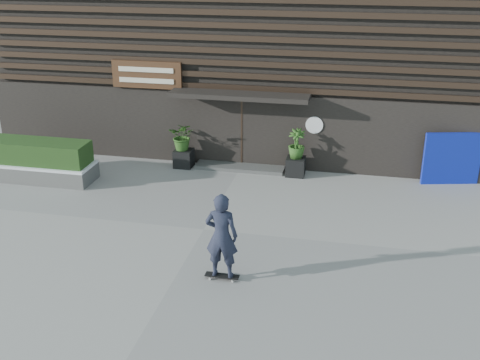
% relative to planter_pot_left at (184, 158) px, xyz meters
% --- Properties ---
extents(ground, '(80.00, 80.00, 0.00)m').
position_rel_planter_pot_left_xyz_m(ground, '(1.90, -4.40, -0.30)').
color(ground, '#989590').
rests_on(ground, ground).
extents(entrance_step, '(3.00, 0.80, 0.12)m').
position_rel_planter_pot_left_xyz_m(entrance_step, '(1.90, 0.20, -0.24)').
color(entrance_step, '#464644').
rests_on(entrance_step, ground).
extents(planter_pot_left, '(0.60, 0.60, 0.60)m').
position_rel_planter_pot_left_xyz_m(planter_pot_left, '(0.00, 0.00, 0.00)').
color(planter_pot_left, black).
rests_on(planter_pot_left, ground).
extents(bamboo_left, '(0.86, 0.75, 0.96)m').
position_rel_planter_pot_left_xyz_m(bamboo_left, '(0.00, 0.00, 0.78)').
color(bamboo_left, '#2D591E').
rests_on(bamboo_left, planter_pot_left).
extents(planter_pot_right, '(0.60, 0.60, 0.60)m').
position_rel_planter_pot_left_xyz_m(planter_pot_right, '(3.80, 0.00, 0.00)').
color(planter_pot_right, black).
rests_on(planter_pot_right, ground).
extents(bamboo_right, '(0.54, 0.54, 0.96)m').
position_rel_planter_pot_left_xyz_m(bamboo_right, '(3.80, 0.00, 0.78)').
color(bamboo_right, '#2D591E').
rests_on(bamboo_right, planter_pot_right).
extents(raised_bed, '(3.50, 1.20, 0.50)m').
position_rel_planter_pot_left_xyz_m(raised_bed, '(-4.16, -2.03, -0.05)').
color(raised_bed, '#4E4E4C').
rests_on(raised_bed, ground).
extents(snow_layer, '(3.50, 1.20, 0.08)m').
position_rel_planter_pot_left_xyz_m(snow_layer, '(-4.16, -2.03, 0.24)').
color(snow_layer, white).
rests_on(snow_layer, raised_bed).
extents(hedge, '(3.30, 1.00, 0.70)m').
position_rel_planter_pot_left_xyz_m(hedge, '(-4.16, -2.03, 0.63)').
color(hedge, '#1D3B15').
rests_on(hedge, snow_layer).
extents(blue_tarp, '(1.76, 0.54, 1.67)m').
position_rel_planter_pot_left_xyz_m(blue_tarp, '(8.62, 0.30, 0.54)').
color(blue_tarp, '#0C1BA6').
rests_on(blue_tarp, ground).
extents(building, '(18.00, 11.00, 8.00)m').
position_rel_planter_pot_left_xyz_m(building, '(1.90, 5.56, 3.69)').
color(building, black).
rests_on(building, ground).
extents(skateboarder, '(0.78, 0.49, 2.09)m').
position_rel_planter_pot_left_xyz_m(skateboarder, '(2.96, -6.69, 0.79)').
color(skateboarder, black).
rests_on(skateboarder, ground).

